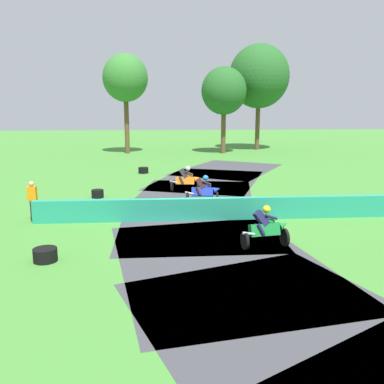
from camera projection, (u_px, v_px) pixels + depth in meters
ground_plane at (193, 220)px, 17.13m from camera, size 120.00×120.00×0.00m
track_asphalt at (232, 219)px, 17.25m from camera, size 11.52×36.68×0.01m
safety_barrier at (324, 207)px, 17.43m from camera, size 23.49×0.57×0.90m
motorcycle_lead_orange at (187, 180)px, 22.58m from camera, size 1.71×0.93×1.43m
motorcycle_chase_blue at (204, 190)px, 19.77m from camera, size 1.71×0.94×1.43m
motorcycle_trailing_green at (266, 228)px, 13.83m from camera, size 1.67×1.00×1.43m
tire_stack_near at (143, 170)px, 28.60m from camera, size 0.67×0.67×0.40m
tire_stack_mid_a at (98, 194)px, 21.17m from camera, size 0.60×0.60×0.40m
tire_stack_mid_b at (45, 255)px, 12.60m from camera, size 0.71×0.71×0.40m
track_marshal at (33, 201)px, 16.78m from camera, size 0.34×0.24×1.63m
traffic_cone at (307, 205)px, 18.78m from camera, size 0.28×0.28×0.44m
tree_far_left at (259, 76)px, 41.91m from camera, size 5.96×5.96×10.42m
tree_far_right at (125, 78)px, 38.76m from camera, size 4.14×4.14×9.12m
tree_mid_rise at (224, 91)px, 39.07m from camera, size 4.18×4.18×7.99m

